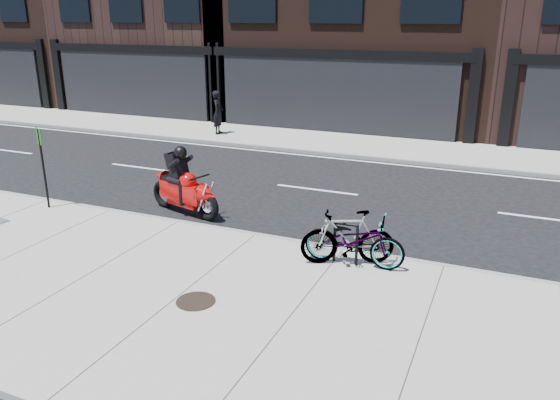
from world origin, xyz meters
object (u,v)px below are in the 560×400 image
at_px(bicycle_rear, 348,237).
at_px(sign_post, 43,161).
at_px(pedestrian, 218,112).
at_px(manhole_cover, 196,301).
at_px(bicycle_front, 354,240).
at_px(motorcycle, 187,187).
at_px(bike_rack, 346,240).

bearing_deg(bicycle_rear, sign_post, -115.66).
distance_m(pedestrian, sign_post, 9.66).
bearing_deg(bicycle_rear, pedestrian, -163.83).
distance_m(bicycle_rear, manhole_cover, 3.13).
bearing_deg(bicycle_front, manhole_cover, 137.29).
xyz_separation_m(motorcycle, manhole_cover, (2.63, -3.90, -0.56)).
distance_m(bicycle_rear, sign_post, 7.81).
bearing_deg(bicycle_front, motorcycle, 69.38).
relative_size(motorcycle, manhole_cover, 3.41).
relative_size(bicycle_rear, motorcycle, 0.80).
distance_m(motorcycle, manhole_cover, 4.73).
xyz_separation_m(bicycle_front, manhole_cover, (-2.01, -2.44, -0.50)).
distance_m(bicycle_front, bicycle_rear, 0.14).
bearing_deg(bicycle_front, sign_post, 85.31).
relative_size(bicycle_rear, manhole_cover, 2.72).
distance_m(bike_rack, pedestrian, 12.89).
bearing_deg(motorcycle, bicycle_rear, -2.92).
xyz_separation_m(manhole_cover, sign_post, (-5.90, 2.64, 1.18)).
bearing_deg(pedestrian, motorcycle, -169.00).
height_order(bike_rack, motorcycle, motorcycle).
relative_size(manhole_cover, sign_post, 0.33).
xyz_separation_m(pedestrian, manhole_cover, (6.48, -12.28, -0.86)).
bearing_deg(bicycle_front, bike_rack, 86.76).
xyz_separation_m(bike_rack, manhole_cover, (-1.85, -2.44, -0.48)).
bearing_deg(sign_post, bicycle_front, 20.16).
distance_m(bike_rack, bicycle_rear, 0.06).
bearing_deg(sign_post, manhole_cover, -2.54).
height_order(bike_rack, pedestrian, pedestrian).
xyz_separation_m(bike_rack, sign_post, (-7.74, 0.20, 0.70)).
distance_m(bicycle_front, pedestrian, 13.00).
relative_size(bicycle_front, pedestrian, 1.11).
bearing_deg(manhole_cover, sign_post, 155.85).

